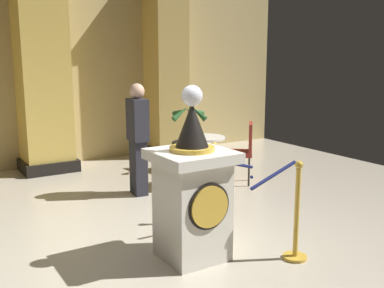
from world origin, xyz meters
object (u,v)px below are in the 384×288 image
Objects in this scene: stanchion_near at (296,225)px; bystander_guest at (138,137)px; stanchion_far at (214,195)px; pedestal_clock at (192,193)px; cafe_chair_red at (244,147)px; cafe_table at (204,155)px; potted_palm_right at (189,151)px.

bystander_guest is (-0.38, 2.76, 0.50)m from stanchion_near.
pedestal_clock is at bearing -136.85° from stanchion_far.
cafe_chair_red is (1.37, 1.15, 0.23)m from stanchion_far.
cafe_table is at bearing 75.98° from stanchion_near.
bystander_guest is (0.46, 2.19, 0.17)m from pedestal_clock.
bystander_guest is 1.70m from cafe_chair_red.
stanchion_near is (0.85, -0.57, -0.32)m from pedestal_clock.
stanchion_near reaches higher than stanchion_far.
stanchion_far is (-0.12, 1.25, -0.00)m from stanchion_near.
stanchion_near reaches higher than cafe_chair_red.
cafe_chair_red is at bearing -75.20° from potted_palm_right.
potted_palm_right is at bearing 30.71° from bystander_guest.
bystander_guest is at bearing 167.93° from cafe_chair_red.
stanchion_near is at bearing -105.06° from potted_palm_right.
stanchion_far is 1.56m from cafe_table.
pedestal_clock is 1.78× the size of cafe_chair_red.
cafe_table is at bearing 60.45° from stanchion_far.
stanchion_far is 2.54m from potted_palm_right.
bystander_guest is 2.07× the size of cafe_table.
cafe_table is (0.77, 1.35, 0.15)m from stanchion_far.
pedestal_clock is at bearing -121.12° from potted_palm_right.
stanchion_far is at bearing -79.95° from bystander_guest.
pedestal_clock reaches higher than bystander_guest.
pedestal_clock is 1.05m from stanchion_far.
cafe_table is (1.03, -0.15, -0.35)m from bystander_guest.
potted_palm_right is 1.21m from cafe_chair_red.
pedestal_clock is 2.24m from bystander_guest.
bystander_guest reaches higher than potted_palm_right.
stanchion_near is 2.69m from cafe_table.
cafe_chair_red is at bearing -18.03° from cafe_table.
cafe_chair_red is at bearing 62.39° from stanchion_near.
potted_palm_right reaches higher than stanchion_far.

